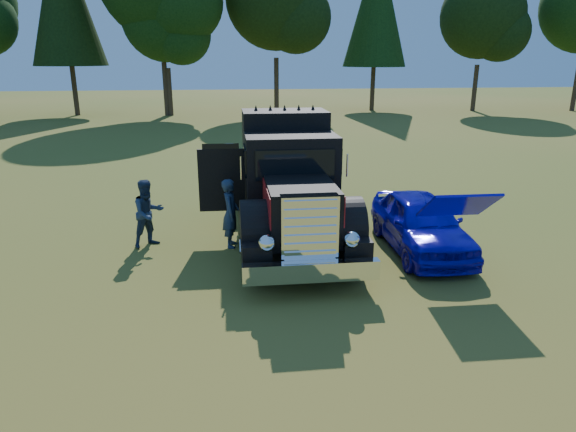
# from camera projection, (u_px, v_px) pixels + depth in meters

# --- Properties ---
(ground) EXTENTS (120.00, 120.00, 0.00)m
(ground) POSITION_uv_depth(u_px,v_px,m) (229.00, 265.00, 10.95)
(ground) COLOR #41601C
(ground) RESTS_ON ground
(diamond_t_truck) EXTENTS (3.38, 7.16, 3.00)m
(diamond_t_truck) POSITION_uv_depth(u_px,v_px,m) (289.00, 188.00, 12.20)
(diamond_t_truck) COLOR black
(diamond_t_truck) RESTS_ON ground
(hotrod_coupe) EXTENTS (1.59, 4.09, 1.89)m
(hotrod_coupe) POSITION_uv_depth(u_px,v_px,m) (421.00, 223.00, 11.62)
(hotrod_coupe) COLOR #0819AD
(hotrod_coupe) RESTS_ON ground
(spectator_near) EXTENTS (0.43, 0.62, 1.61)m
(spectator_near) POSITION_uv_depth(u_px,v_px,m) (231.00, 213.00, 11.83)
(spectator_near) COLOR #223851
(spectator_near) RESTS_ON ground
(spectator_far) EXTENTS (0.98, 0.94, 1.58)m
(spectator_far) POSITION_uv_depth(u_px,v_px,m) (148.00, 213.00, 11.87)
(spectator_far) COLOR #1A1F3E
(spectator_far) RESTS_ON ground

